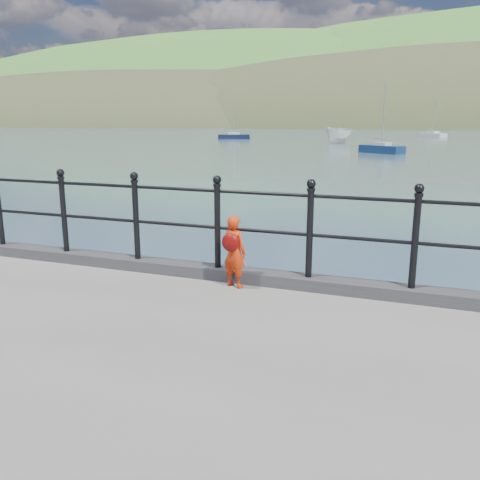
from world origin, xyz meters
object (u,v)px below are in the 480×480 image
at_px(sailboat_left, 234,137).
at_px(sailboat_deep, 433,135).
at_px(launch_white, 338,135).
at_px(child, 234,251).
at_px(railing, 262,219).
at_px(sailboat_port, 381,149).

bearing_deg(sailboat_left, sailboat_deep, 17.45).
xyz_separation_m(launch_white, sailboat_deep, (11.31, 29.48, -0.70)).
distance_m(child, launch_white, 60.87).
xyz_separation_m(sailboat_left, sailboat_deep, (29.16, 19.81, 0.00)).
height_order(sailboat_left, sailboat_deep, sailboat_deep).
relative_size(child, sailboat_deep, 0.11).
height_order(railing, child, railing).
relative_size(child, launch_white, 0.17).
bearing_deg(sailboat_port, sailboat_deep, 119.82).
height_order(child, sailboat_deep, sailboat_deep).
xyz_separation_m(child, launch_white, (-8.92, 60.21, -0.42)).
bearing_deg(sailboat_port, launch_white, 146.81).
xyz_separation_m(launch_white, sailboat_left, (-17.85, 9.67, -0.70)).
distance_m(railing, sailboat_port, 42.60).
xyz_separation_m(sailboat_port, sailboat_deep, (4.39, 46.92, 0.00)).
relative_size(child, sailboat_port, 0.14).
bearing_deg(sailboat_left, launch_white, -45.19).
bearing_deg(sailboat_left, child, -85.78).
bearing_deg(sailboat_deep, sailboat_left, -96.48).
xyz_separation_m(child, sailboat_deep, (2.39, 89.69, -1.12)).
height_order(child, sailboat_left, sailboat_left).
distance_m(sailboat_left, sailboat_deep, 35.25).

